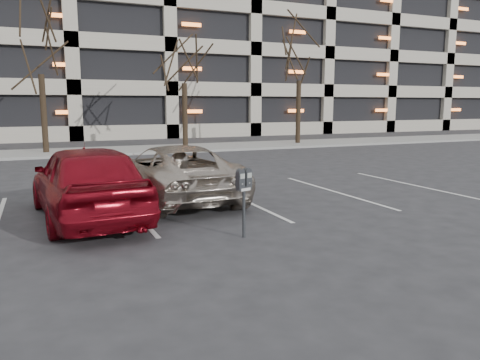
% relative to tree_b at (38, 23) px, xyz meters
% --- Properties ---
extents(ground, '(140.00, 140.00, 0.00)m').
position_rel_tree_b_xyz_m(ground, '(3.00, -16.00, -6.11)').
color(ground, '#28282B').
rests_on(ground, ground).
extents(sidewalk, '(80.00, 4.00, 0.12)m').
position_rel_tree_b_xyz_m(sidewalk, '(3.00, 0.00, -6.05)').
color(sidewalk, gray).
rests_on(sidewalk, ground).
extents(stall_lines, '(16.90, 5.20, 0.00)m').
position_rel_tree_b_xyz_m(stall_lines, '(1.60, -13.70, -6.11)').
color(stall_lines, silver).
rests_on(stall_lines, ground).
extents(parking_garage, '(52.00, 20.00, 19.00)m').
position_rel_tree_b_xyz_m(parking_garage, '(15.00, 17.84, 3.15)').
color(parking_garage, black).
rests_on(parking_garage, ground).
extents(tree_b, '(3.72, 3.72, 8.46)m').
position_rel_tree_b_xyz_m(tree_b, '(0.00, 0.00, 0.00)').
color(tree_b, black).
rests_on(tree_b, ground).
extents(tree_c, '(3.43, 3.43, 7.80)m').
position_rel_tree_b_xyz_m(tree_c, '(7.00, 0.00, -0.47)').
color(tree_c, black).
rests_on(tree_c, ground).
extents(tree_d, '(3.70, 3.70, 8.42)m').
position_rel_tree_b_xyz_m(tree_d, '(14.00, 0.00, -0.03)').
color(tree_d, black).
rests_on(tree_d, ground).
extents(parking_meter, '(0.34, 0.22, 1.25)m').
position_rel_tree_b_xyz_m(parking_meter, '(3.06, -16.84, -5.15)').
color(parking_meter, black).
rests_on(parking_meter, ground).
extents(suv_silver, '(2.55, 5.15, 1.41)m').
position_rel_tree_b_xyz_m(suv_silver, '(2.82, -12.97, -5.41)').
color(suv_silver, '#B9AD9D').
rests_on(suv_silver, ground).
extents(car_red, '(2.30, 4.93, 1.63)m').
position_rel_tree_b_xyz_m(car_red, '(0.59, -14.28, -5.30)').
color(car_red, maroon).
rests_on(car_red, ground).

